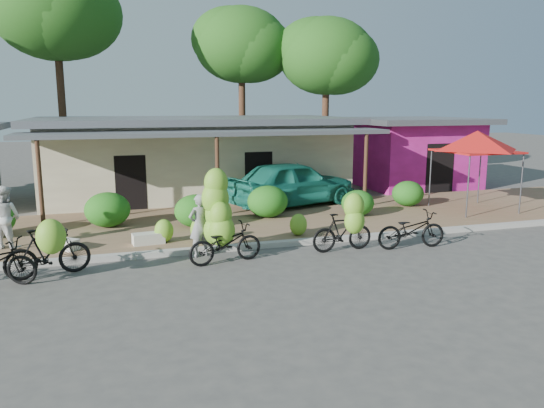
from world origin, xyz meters
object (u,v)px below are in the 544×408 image
Objects in this scene: tree_center_right at (237,43)px; vendor at (199,225)px; teal_van at (292,183)px; bike_center at (221,225)px; sack_near at (148,238)px; sack_far at (64,244)px; red_canopy at (477,141)px; bike_far_right at (411,230)px; bike_left at (48,250)px; tree_far_center at (51,8)px; bystander at (5,217)px; bike_right at (345,227)px; tree_near_right at (322,54)px.

vendor is at bearing -107.48° from tree_center_right.
tree_center_right reaches higher than teal_van.
bike_center is 0.46× the size of teal_van.
sack_far is (-2.17, 0.08, -0.01)m from sack_near.
red_canopy is 1.75× the size of bike_far_right.
bike_left is at bearing -8.84° from vendor.
teal_van reaches higher than vendor.
tree_far_center is at bearing -93.60° from vendor.
tree_center_right is 17.14m from bike_center.
vendor is at bearing -73.38° from tree_far_center.
sack_near is (-1.68, 1.74, -0.64)m from bike_center.
bike_left is 1.17× the size of bystander.
tree_far_center is at bearing 141.43° from red_canopy.
bike_right is at bearing -62.11° from tree_far_center.
teal_van reaches higher than sack_far.
tree_near_right reaches higher than bike_left.
tree_far_center is 1.18× the size of tree_center_right.
tree_near_right is at bearing -106.42° from bystander.
vendor is (-5.67, 0.94, 0.31)m from bike_far_right.
red_canopy reaches higher than sack_far.
bike_right is 6.15m from teal_van.
tree_center_right is 11.38m from teal_van.
teal_van is at bearing 15.04° from bike_far_right.
sack_near is at bearing 65.27° from bike_right.
red_canopy reaches higher than teal_van.
tree_near_right is 4.14× the size of bike_far_right.
sack_near is 2.18m from sack_far.
tree_far_center is 14.05× the size of sack_far.
bike_center is 1.16× the size of bike_far_right.
bike_center is (4.03, 0.20, 0.25)m from bike_left.
vendor is at bearing -123.95° from tree_near_right.
sack_near is 0.17× the size of teal_van.
bike_right is at bearing -93.43° from tree_center_right.
red_canopy is (5.75, -12.26, -4.45)m from tree_center_right.
red_canopy is at bearing 174.02° from vendor.
tree_near_right reaches higher than bike_right.
tree_far_center is 1.27× the size of tree_near_right.
tree_near_right reaches higher than bike_far_right.
bystander is (-5.31, 2.45, 0.05)m from bike_center.
teal_van reaches higher than bike_left.
tree_center_right reaches higher than bike_far_right.
bike_left is 2.32× the size of sack_near.
red_canopy is 0.69× the size of teal_van.
bike_left is 2.95m from bystander.
tree_near_right is at bearing -22.30° from bike_right.
teal_van is at bearing -150.02° from vendor.
tree_far_center is 5.26× the size of bike_far_right.
sack_far is (-8.09, -13.62, -6.80)m from tree_center_right.
bike_right is at bearing -109.80° from tree_near_right.
bike_far_right is 1.19× the size of bystander.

